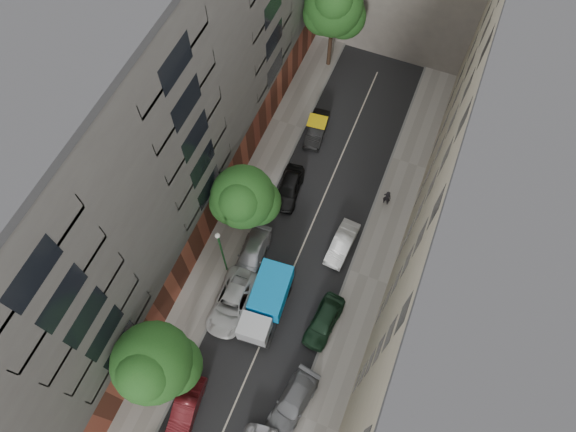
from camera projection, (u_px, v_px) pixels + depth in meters
The scene contains 20 objects.
ground at pixel (300, 252), 39.48m from camera, with size 120.00×120.00×0.00m, color #4C4C49.
road_surface at pixel (300, 252), 39.47m from camera, with size 8.00×44.00×0.02m, color black.
sidewalk_left at pixel (235, 228), 40.37m from camera, with size 3.00×44.00×0.15m, color gray.
sidewalk_right at pixel (368, 277), 38.46m from camera, with size 3.00×44.00×0.15m, color gray.
building_left at pixel (142, 129), 32.53m from camera, with size 8.00×44.00×20.00m, color #494644.
building_right at pixel (486, 249), 28.70m from camera, with size 8.00×44.00×20.00m, color tan.
tarp_truck at pixel (266, 302), 36.15m from camera, with size 2.65×5.81×2.61m.
car_left_1 at pixel (186, 407), 33.61m from camera, with size 1.48×4.25×1.40m, color #490E12.
car_left_2 at pixel (232, 302), 36.86m from camera, with size 2.45×5.32×1.48m, color silver.
car_left_3 at pixel (252, 255), 38.66m from camera, with size 1.90×4.68×1.36m, color #AFAFB4.
car_left_4 at pixel (289, 188), 41.29m from camera, with size 1.75×4.36×1.48m, color black.
car_left_5 at pixel (317, 129), 44.09m from camera, with size 1.43×4.09×1.35m, color black.
car_right_1 at pixel (293, 402), 33.76m from camera, with size 1.90×4.67×1.35m, color slate.
car_right_2 at pixel (324, 321), 36.24m from camera, with size 1.73×4.29×1.46m, color black.
car_right_3 at pixel (342, 244), 39.09m from camera, with size 1.41×4.05×1.34m, color silver.
tree_near at pixel (154, 365), 29.95m from camera, with size 5.14×4.85×8.32m.
tree_mid at pixel (244, 199), 36.15m from camera, with size 4.95×4.61×7.13m.
tree_far at pixel (334, 9), 42.56m from camera, with size 5.24×4.96×9.34m.
lamp_post at pixel (221, 249), 35.34m from camera, with size 0.36×0.36×6.06m.
pedestrian at pixel (387, 198), 40.57m from camera, with size 0.62×0.41×1.70m, color black.
Camera 1 is at (5.07, -14.98, 36.30)m, focal length 32.00 mm.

